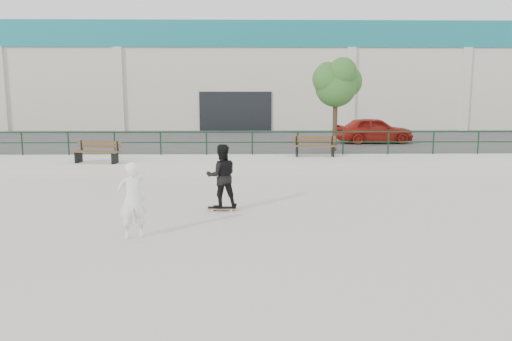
{
  "coord_description": "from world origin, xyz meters",
  "views": [
    {
      "loc": [
        0.73,
        -10.93,
        3.32
      ],
      "look_at": [
        0.99,
        2.0,
        1.22
      ],
      "focal_mm": 35.0,
      "sensor_mm": 36.0,
      "label": 1
    }
  ],
  "objects_px": {
    "skateboard": "(222,208)",
    "seated_skater": "(132,200)",
    "red_car": "(374,130)",
    "bench_left": "(97,152)",
    "tree": "(337,81)",
    "bench_right": "(315,146)",
    "standing_skater": "(222,176)"
  },
  "relations": [
    {
      "from": "bench_left",
      "to": "tree",
      "type": "xyz_separation_m",
      "value": [
        9.98,
        3.77,
        2.78
      ]
    },
    {
      "from": "red_car",
      "to": "tree",
      "type": "bearing_deg",
      "value": 136.91
    },
    {
      "from": "bench_left",
      "to": "seated_skater",
      "type": "height_order",
      "value": "seated_skater"
    },
    {
      "from": "seated_skater",
      "to": "skateboard",
      "type": "bearing_deg",
      "value": -148.05
    },
    {
      "from": "red_car",
      "to": "seated_skater",
      "type": "height_order",
      "value": "red_car"
    },
    {
      "from": "bench_right",
      "to": "standing_skater",
      "type": "xyz_separation_m",
      "value": [
        -3.62,
        -7.67,
        0.05
      ]
    },
    {
      "from": "bench_left",
      "to": "skateboard",
      "type": "distance_m",
      "value": 7.84
    },
    {
      "from": "seated_skater",
      "to": "red_car",
      "type": "bearing_deg",
      "value": -142.63
    },
    {
      "from": "skateboard",
      "to": "seated_skater",
      "type": "distance_m",
      "value": 3.27
    },
    {
      "from": "standing_skater",
      "to": "bench_left",
      "type": "bearing_deg",
      "value": -59.56
    },
    {
      "from": "red_car",
      "to": "skateboard",
      "type": "bearing_deg",
      "value": 145.22
    },
    {
      "from": "tree",
      "to": "skateboard",
      "type": "relative_size",
      "value": 5.43
    },
    {
      "from": "seated_skater",
      "to": "bench_left",
      "type": "bearing_deg",
      "value": -90.4
    },
    {
      "from": "skateboard",
      "to": "red_car",
      "type": "bearing_deg",
      "value": 61.94
    },
    {
      "from": "standing_skater",
      "to": "seated_skater",
      "type": "bearing_deg",
      "value": 42.72
    },
    {
      "from": "tree",
      "to": "red_car",
      "type": "bearing_deg",
      "value": 51.69
    },
    {
      "from": "bench_left",
      "to": "tree",
      "type": "height_order",
      "value": "tree"
    },
    {
      "from": "skateboard",
      "to": "seated_skater",
      "type": "xyz_separation_m",
      "value": [
        -1.89,
        -2.54,
        0.8
      ]
    },
    {
      "from": "red_car",
      "to": "bench_left",
      "type": "bearing_deg",
      "value": 114.77
    },
    {
      "from": "seated_skater",
      "to": "tree",
      "type": "bearing_deg",
      "value": -140.39
    },
    {
      "from": "standing_skater",
      "to": "seated_skater",
      "type": "xyz_separation_m",
      "value": [
        -1.89,
        -2.54,
        -0.1
      ]
    },
    {
      "from": "bench_right",
      "to": "tree",
      "type": "bearing_deg",
      "value": 59.44
    },
    {
      "from": "bench_right",
      "to": "skateboard",
      "type": "height_order",
      "value": "bench_right"
    },
    {
      "from": "tree",
      "to": "red_car",
      "type": "distance_m",
      "value": 5.02
    },
    {
      "from": "bench_right",
      "to": "red_car",
      "type": "height_order",
      "value": "red_car"
    },
    {
      "from": "bench_right",
      "to": "seated_skater",
      "type": "bearing_deg",
      "value": -117.08
    },
    {
      "from": "red_car",
      "to": "seated_skater",
      "type": "bearing_deg",
      "value": 144.08
    },
    {
      "from": "tree",
      "to": "skateboard",
      "type": "height_order",
      "value": "tree"
    },
    {
      "from": "tree",
      "to": "bench_right",
      "type": "bearing_deg",
      "value": -121.81
    },
    {
      "from": "tree",
      "to": "seated_skater",
      "type": "height_order",
      "value": "tree"
    },
    {
      "from": "skateboard",
      "to": "seated_skater",
      "type": "height_order",
      "value": "seated_skater"
    },
    {
      "from": "red_car",
      "to": "skateboard",
      "type": "xyz_separation_m",
      "value": [
        -7.54,
        -13.06,
        -1.12
      ]
    }
  ]
}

